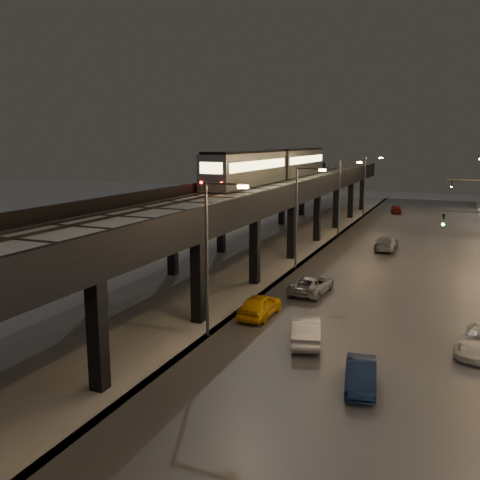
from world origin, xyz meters
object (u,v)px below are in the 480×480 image
(subway_train, at_px, (275,164))
(car_far_white, at_px, (396,210))
(car_onc_silver, at_px, (361,376))
(car_mid_silver, at_px, (311,285))
(car_mid_dark, at_px, (386,244))
(car_near_white, at_px, (306,331))
(car_taxi, at_px, (260,306))

(subway_train, height_order, car_far_white, subway_train)
(subway_train, xyz_separation_m, car_onc_silver, (17.18, -38.90, -7.77))
(car_mid_silver, distance_m, car_onc_silver, 15.51)
(subway_train, distance_m, car_far_white, 28.10)
(car_mid_silver, bearing_deg, car_mid_dark, -95.19)
(car_onc_silver, bearing_deg, car_near_white, 120.87)
(car_mid_silver, xyz_separation_m, car_far_white, (0.85, 48.80, -0.05))
(car_near_white, bearing_deg, car_taxi, -54.41)
(car_near_white, distance_m, car_mid_silver, 10.03)
(subway_train, height_order, car_near_white, subway_train)
(subway_train, xyz_separation_m, car_mid_silver, (11.14, -24.61, -7.72))
(car_mid_silver, xyz_separation_m, car_mid_dark, (3.10, 18.51, 0.04))
(subway_train, bearing_deg, car_mid_silver, -65.65)
(subway_train, relative_size, car_onc_silver, 9.40)
(car_near_white, xyz_separation_m, car_onc_silver, (3.80, -4.51, -0.09))
(car_mid_silver, xyz_separation_m, car_onc_silver, (6.04, -14.28, -0.05))
(car_onc_silver, bearing_deg, car_mid_silver, 103.73)
(subway_train, relative_size, car_far_white, 9.80)
(subway_train, xyz_separation_m, car_far_white, (11.98, 24.19, -7.78))
(car_mid_dark, bearing_deg, car_near_white, 87.88)
(car_taxi, distance_m, car_mid_silver, 6.70)
(subway_train, bearing_deg, car_taxi, -73.14)
(car_near_white, distance_m, car_mid_dark, 28.29)
(subway_train, height_order, car_taxi, subway_train)
(car_taxi, xyz_separation_m, car_mid_silver, (1.72, 6.47, -0.06))
(car_mid_silver, bearing_deg, car_onc_silver, 117.24)
(car_near_white, height_order, car_mid_dark, car_near_white)
(car_near_white, xyz_separation_m, car_mid_silver, (-2.25, 9.77, -0.04))
(car_taxi, distance_m, car_mid_dark, 25.44)
(car_taxi, bearing_deg, car_far_white, -91.30)
(car_far_white, bearing_deg, car_near_white, 83.00)
(subway_train, distance_m, car_onc_silver, 43.23)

